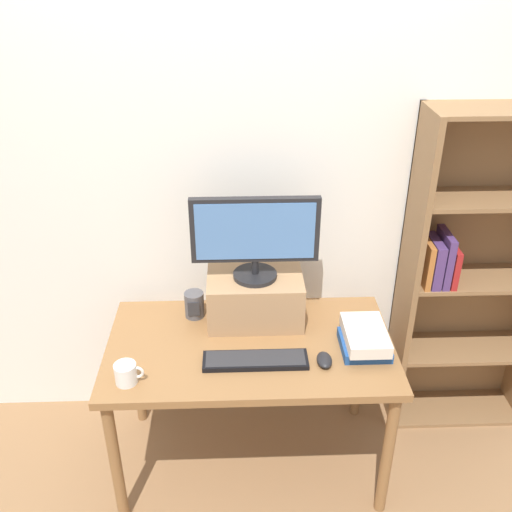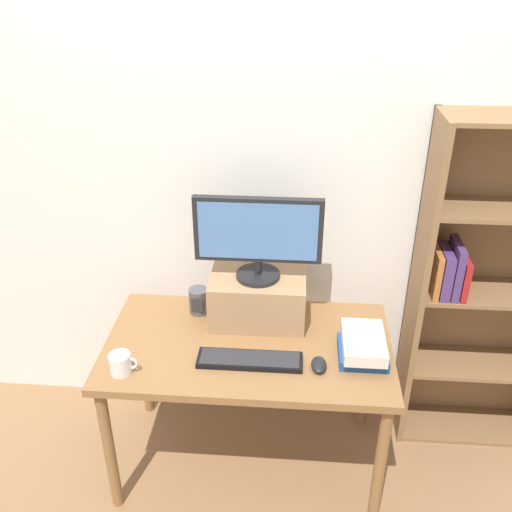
{
  "view_description": "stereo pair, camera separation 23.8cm",
  "coord_description": "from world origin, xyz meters",
  "views": [
    {
      "loc": [
        -0.05,
        -2.01,
        2.27
      ],
      "look_at": [
        0.03,
        0.08,
        1.12
      ],
      "focal_mm": 40.0,
      "sensor_mm": 36.0,
      "label": 1
    },
    {
      "loc": [
        0.19,
        -2.0,
        2.27
      ],
      "look_at": [
        0.03,
        0.08,
        1.12
      ],
      "focal_mm": 40.0,
      "sensor_mm": 36.0,
      "label": 2
    }
  ],
  "objects": [
    {
      "name": "riser_box",
      "position": [
        0.03,
        0.19,
        0.83
      ],
      "size": [
        0.43,
        0.29,
        0.23
      ],
      "color": "#A87F56",
      "rests_on": "desk"
    },
    {
      "name": "computer_monitor",
      "position": [
        0.03,
        0.19,
        1.16
      ],
      "size": [
        0.56,
        0.2,
        0.39
      ],
      "color": "black",
      "rests_on": "riser_box"
    },
    {
      "name": "book_stack",
      "position": [
        0.49,
        -0.05,
        0.77
      ],
      "size": [
        0.2,
        0.27,
        0.1
      ],
      "color": "navy",
      "rests_on": "desk"
    },
    {
      "name": "coffee_mug",
      "position": [
        -0.5,
        -0.23,
        0.77
      ],
      "size": [
        0.12,
        0.09,
        0.09
      ],
      "color": "white",
      "rests_on": "desk"
    },
    {
      "name": "back_wall",
      "position": [
        0.0,
        0.48,
        1.3
      ],
      "size": [
        7.0,
        0.08,
        2.6
      ],
      "color": "silver",
      "rests_on": "ground_plane"
    },
    {
      "name": "desk",
      "position": [
        0.0,
        0.0,
        0.64
      ],
      "size": [
        1.26,
        0.71,
        0.72
      ],
      "color": "olive",
      "rests_on": "ground_plane"
    },
    {
      "name": "ground_plane",
      "position": [
        0.0,
        0.0,
        0.0
      ],
      "size": [
        12.0,
        12.0,
        0.0
      ],
      "primitive_type": "plane",
      "color": "olive"
    },
    {
      "name": "keyboard",
      "position": [
        0.02,
        -0.13,
        0.73
      ],
      "size": [
        0.44,
        0.12,
        0.02
      ],
      "color": "black",
      "rests_on": "desk"
    },
    {
      "name": "computer_mouse",
      "position": [
        0.31,
        -0.15,
        0.74
      ],
      "size": [
        0.06,
        0.1,
        0.04
      ],
      "color": "black",
      "rests_on": "desk"
    },
    {
      "name": "bookshelf_unit",
      "position": [
        1.09,
        0.33,
        0.85
      ],
      "size": [
        0.72,
        0.28,
        1.67
      ],
      "color": "olive",
      "rests_on": "ground_plane"
    },
    {
      "name": "desk_speaker",
      "position": [
        -0.25,
        0.22,
        0.79
      ],
      "size": [
        0.09,
        0.09,
        0.13
      ],
      "color": "#4C4C51",
      "rests_on": "desk"
    }
  ]
}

